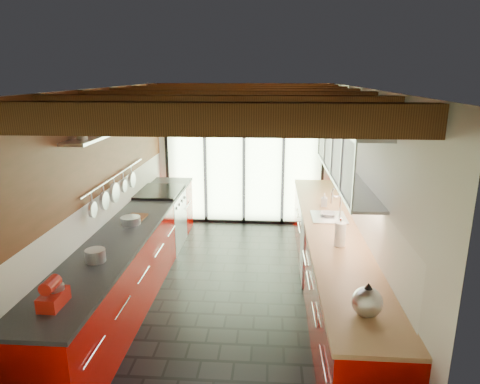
{
  "coord_description": "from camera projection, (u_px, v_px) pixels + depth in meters",
  "views": [
    {
      "loc": [
        0.49,
        -5.05,
        2.77
      ],
      "look_at": [
        0.09,
        0.4,
        1.25
      ],
      "focal_mm": 32.0,
      "sensor_mm": 36.0,
      "label": 1
    }
  ],
  "objects": [
    {
      "name": "ground",
      "position": [
        231.0,
        291.0,
        5.63
      ],
      "size": [
        5.5,
        5.5,
        0.0
      ],
      "primitive_type": "plane",
      "color": "black",
      "rests_on": "ground"
    },
    {
      "name": "room_shell",
      "position": [
        230.0,
        169.0,
        5.19
      ],
      "size": [
        5.5,
        5.5,
        5.5
      ],
      "color": "silver",
      "rests_on": "ground"
    },
    {
      "name": "ceiling_beams",
      "position": [
        232.0,
        99.0,
        5.33
      ],
      "size": [
        3.14,
        5.06,
        4.9
      ],
      "color": "#593316",
      "rests_on": "ground"
    },
    {
      "name": "glass_door",
      "position": [
        244.0,
        137.0,
        7.77
      ],
      "size": [
        2.95,
        0.1,
        2.9
      ],
      "color": "#C6EAAD",
      "rests_on": "ground"
    },
    {
      "name": "left_counter",
      "position": [
        134.0,
        256.0,
        5.59
      ],
      "size": [
        0.68,
        5.0,
        0.92
      ],
      "color": "#9F0600",
      "rests_on": "ground"
    },
    {
      "name": "range_stove",
      "position": [
        161.0,
        219.0,
        6.98
      ],
      "size": [
        0.66,
        0.9,
        0.97
      ],
      "color": "silver",
      "rests_on": "ground"
    },
    {
      "name": "right_counter",
      "position": [
        331.0,
        262.0,
        5.42
      ],
      "size": [
        0.68,
        5.0,
        0.92
      ],
      "color": "#9F0600",
      "rests_on": "ground"
    },
    {
      "name": "sink_assembly",
      "position": [
        330.0,
        215.0,
        5.67
      ],
      "size": [
        0.45,
        0.52,
        0.43
      ],
      "color": "silver",
      "rests_on": "right_counter"
    },
    {
      "name": "upper_cabinets_right",
      "position": [
        346.0,
        150.0,
        5.32
      ],
      "size": [
        0.34,
        3.0,
        3.0
      ],
      "color": "silver",
      "rests_on": "ground"
    },
    {
      "name": "left_wall_fixtures",
      "position": [
        116.0,
        149.0,
        5.41
      ],
      "size": [
        0.28,
        2.6,
        0.96
      ],
      "color": "silver",
      "rests_on": "ground"
    },
    {
      "name": "stand_mixer",
      "position": [
        53.0,
        294.0,
        3.51
      ],
      "size": [
        0.16,
        0.28,
        0.26
      ],
      "color": "#B4190E",
      "rests_on": "left_counter"
    },
    {
      "name": "pot_large",
      "position": [
        95.0,
        255.0,
        4.34
      ],
      "size": [
        0.22,
        0.22,
        0.13
      ],
      "primitive_type": "cylinder",
      "rotation": [
        0.0,
        0.0,
        0.11
      ],
      "color": "silver",
      "rests_on": "left_counter"
    },
    {
      "name": "pot_small",
      "position": [
        131.0,
        221.0,
        5.42
      ],
      "size": [
        0.27,
        0.27,
        0.1
      ],
      "primitive_type": "cylinder",
      "rotation": [
        0.0,
        0.0,
        0.07
      ],
      "color": "silver",
      "rests_on": "left_counter"
    },
    {
      "name": "cutting_board",
      "position": [
        136.0,
        218.0,
        5.63
      ],
      "size": [
        0.25,
        0.33,
        0.03
      ],
      "primitive_type": "cube",
      "rotation": [
        0.0,
        0.0,
        -0.06
      ],
      "color": "brown",
      "rests_on": "left_counter"
    },
    {
      "name": "kettle",
      "position": [
        367.0,
        300.0,
        3.37
      ],
      "size": [
        0.25,
        0.3,
        0.29
      ],
      "color": "silver",
      "rests_on": "right_counter"
    },
    {
      "name": "paper_towel",
      "position": [
        340.0,
        235.0,
        4.71
      ],
      "size": [
        0.13,
        0.13,
        0.32
      ],
      "color": "white",
      "rests_on": "right_counter"
    },
    {
      "name": "soap_bottle",
      "position": [
        324.0,
        200.0,
        6.13
      ],
      "size": [
        0.1,
        0.1,
        0.19
      ],
      "primitive_type": "imported",
      "rotation": [
        0.0,
        0.0,
        -0.14
      ],
      "color": "silver",
      "rests_on": "right_counter"
    },
    {
      "name": "bowl",
      "position": [
        328.0,
        214.0,
        5.74
      ],
      "size": [
        0.22,
        0.22,
        0.05
      ],
      "primitive_type": "imported",
      "rotation": [
        0.0,
        0.0,
        -0.09
      ],
      "color": "silver",
      "rests_on": "right_counter"
    }
  ]
}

